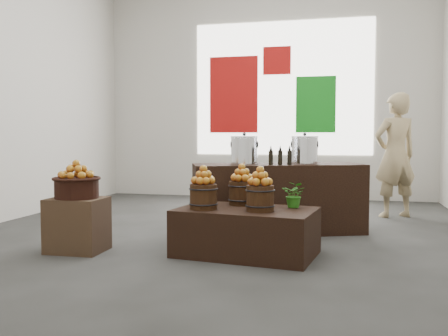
% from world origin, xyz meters
% --- Properties ---
extents(ground, '(7.00, 7.00, 0.00)m').
position_xyz_m(ground, '(0.00, 0.00, 0.00)').
color(ground, '#393A37').
rests_on(ground, ground).
extents(back_wall, '(6.00, 0.04, 4.00)m').
position_xyz_m(back_wall, '(0.00, 3.50, 2.00)').
color(back_wall, beige).
rests_on(back_wall, ground).
extents(back_opening, '(3.20, 0.02, 2.40)m').
position_xyz_m(back_opening, '(0.30, 3.48, 2.00)').
color(back_opening, white).
rests_on(back_opening, back_wall).
extents(deco_red_left, '(0.90, 0.04, 1.40)m').
position_xyz_m(deco_red_left, '(-0.60, 3.47, 1.90)').
color(deco_red_left, '#A90E0D').
rests_on(deco_red_left, back_wall).
extents(deco_green_right, '(0.70, 0.04, 1.00)m').
position_xyz_m(deco_green_right, '(0.90, 3.47, 1.70)').
color(deco_green_right, '#137C18').
rests_on(deco_green_right, back_wall).
extents(deco_red_upper, '(0.50, 0.04, 0.50)m').
position_xyz_m(deco_red_upper, '(0.20, 3.47, 2.50)').
color(deco_red_upper, '#A90E0D').
rests_on(deco_red_upper, back_wall).
extents(crate, '(0.54, 0.44, 0.53)m').
position_xyz_m(crate, '(-1.17, -1.22, 0.26)').
color(crate, '#4D3723').
rests_on(crate, ground).
extents(wicker_basket, '(0.42, 0.42, 0.19)m').
position_xyz_m(wicker_basket, '(-1.17, -1.22, 0.63)').
color(wicker_basket, black).
rests_on(wicker_basket, crate).
extents(apples_in_basket, '(0.33, 0.33, 0.18)m').
position_xyz_m(apples_in_basket, '(-1.17, -1.22, 0.81)').
color(apples_in_basket, maroon).
rests_on(apples_in_basket, wicker_basket).
extents(display_table, '(1.39, 0.97, 0.45)m').
position_xyz_m(display_table, '(0.48, -0.98, 0.22)').
color(display_table, black).
rests_on(display_table, ground).
extents(apple_bucket_front_left, '(0.26, 0.26, 0.24)m').
position_xyz_m(apple_bucket_front_left, '(0.09, -1.10, 0.57)').
color(apple_bucket_front_left, '#381E0F').
rests_on(apple_bucket_front_left, display_table).
extents(apples_in_bucket_front_left, '(0.19, 0.19, 0.17)m').
position_xyz_m(apples_in_bucket_front_left, '(0.09, -1.10, 0.77)').
color(apples_in_bucket_front_left, maroon).
rests_on(apples_in_bucket_front_left, apple_bucket_front_left).
extents(apple_bucket_front_right, '(0.26, 0.26, 0.24)m').
position_xyz_m(apple_bucket_front_right, '(0.63, -1.10, 0.57)').
color(apple_bucket_front_right, '#381E0F').
rests_on(apple_bucket_front_right, display_table).
extents(apples_in_bucket_front_right, '(0.19, 0.19, 0.17)m').
position_xyz_m(apples_in_bucket_front_right, '(0.63, -1.10, 0.77)').
color(apples_in_bucket_front_right, maroon).
rests_on(apples_in_bucket_front_right, apple_bucket_front_right).
extents(apple_bucket_rear, '(0.26, 0.26, 0.24)m').
position_xyz_m(apple_bucket_rear, '(0.38, -0.72, 0.57)').
color(apple_bucket_rear, '#381E0F').
rests_on(apple_bucket_rear, display_table).
extents(apples_in_bucket_rear, '(0.19, 0.19, 0.17)m').
position_xyz_m(apples_in_bucket_rear, '(0.38, -0.72, 0.77)').
color(apples_in_bucket_rear, maroon).
rests_on(apples_in_bucket_rear, apple_bucket_rear).
extents(herb_garnish_right, '(0.27, 0.25, 0.25)m').
position_xyz_m(herb_garnish_right, '(0.92, -0.80, 0.57)').
color(herb_garnish_right, '#246B16').
rests_on(herb_garnish_right, display_table).
extents(herb_garnish_left, '(0.17, 0.14, 0.29)m').
position_xyz_m(herb_garnish_left, '(-0.00, -0.73, 0.59)').
color(herb_garnish_left, '#246B16').
rests_on(herb_garnish_left, display_table).
extents(counter, '(2.08, 1.29, 0.81)m').
position_xyz_m(counter, '(0.64, 0.21, 0.41)').
color(counter, black).
rests_on(counter, ground).
extents(stock_pot_left, '(0.31, 0.31, 0.31)m').
position_xyz_m(stock_pot_left, '(0.26, 0.06, 0.96)').
color(stock_pot_left, silver).
rests_on(stock_pot_left, counter).
extents(stock_pot_center, '(0.31, 0.31, 0.31)m').
position_xyz_m(stock_pot_center, '(0.93, 0.32, 0.96)').
color(stock_pot_center, silver).
rests_on(stock_pot_center, counter).
extents(oil_cruets, '(0.22, 0.13, 0.23)m').
position_xyz_m(oil_cruets, '(0.70, 0.02, 0.92)').
color(oil_cruets, black).
rests_on(oil_cruets, counter).
extents(shopper, '(0.75, 0.66, 1.74)m').
position_xyz_m(shopper, '(2.09, 1.70, 0.87)').
color(shopper, tan).
rests_on(shopper, ground).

